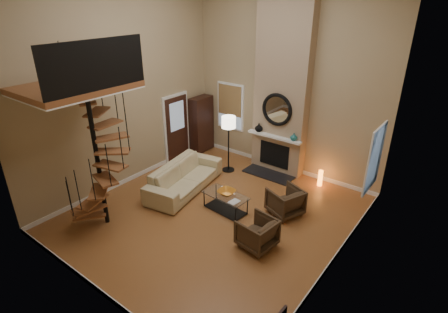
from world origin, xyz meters
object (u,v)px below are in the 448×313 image
Objects in this scene: coffee_table at (225,201)px; accent_lamp at (320,178)px; floor_lamp at (229,127)px; armchair_near at (287,203)px; hutch at (201,124)px; sofa at (184,176)px; armchair_far at (259,234)px.

accent_lamp is (1.35, 2.59, -0.03)m from coffee_table.
accent_lamp is (2.61, 0.77, -1.16)m from floor_lamp.
floor_lamp is (-2.56, 1.07, 1.06)m from armchair_near.
hutch is 0.73× the size of sofa.
coffee_table is at bearing -108.88° from armchair_far.
hutch is at bearing 139.32° from coffee_table.
coffee_table is 2.58× the size of accent_lamp.
armchair_far reaches higher than accent_lamp.
hutch reaches higher than armchair_far.
hutch is 3.86m from coffee_table.
armchair_far is at bearing -26.27° from coffee_table.
accent_lamp is (0.05, 1.85, -0.10)m from armchair_near.
armchair_near is at bearing -22.73° from floor_lamp.
armchair_near is 2.97m from floor_lamp.
sofa is (1.36, -2.31, -0.55)m from hutch.
accent_lamp is at bearing 16.49° from floor_lamp.
armchair_near is 1.03× the size of armchair_far.
hutch is 2.53× the size of armchair_far.
accent_lamp is at bearing 1.45° from hutch.
floor_lamp is (0.26, 1.65, 1.02)m from sofa.
armchair_near reaches higher than coffee_table.
armchair_near is at bearing -91.61° from accent_lamp.
coffee_table is (-1.43, 0.71, -0.07)m from armchair_far.
hutch is 1.82m from floor_lamp.
hutch is 2.46× the size of armchair_near.
hutch is 5.40m from armchair_far.
coffee_table is 0.69× the size of floor_lamp.
armchair_far reaches higher than coffee_table.
armchair_far is 1.60m from coffee_table.
armchair_near is at bearing -88.74° from sofa.
sofa is 2.13× the size of coffee_table.
armchair_far is (2.95, -0.87, -0.04)m from sofa.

